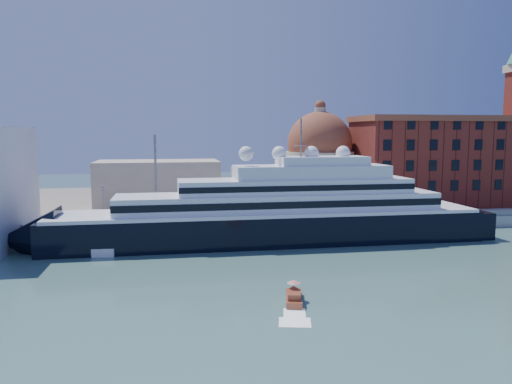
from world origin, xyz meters
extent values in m
plane|color=#355C58|center=(0.00, 0.00, 0.00)|extent=(400.00, 400.00, 0.00)
cube|color=gray|center=(0.00, 34.00, 1.25)|extent=(180.00, 10.00, 2.50)
cube|color=slate|center=(0.00, 75.00, 1.00)|extent=(260.00, 72.00, 2.00)
cube|color=slate|center=(0.00, 29.50, 3.10)|extent=(180.00, 0.10, 1.20)
cube|color=black|center=(1.02, 23.00, 2.31)|extent=(81.99, 12.61, 6.83)
cone|color=black|center=(-42.08, 23.00, 2.31)|extent=(10.51, 12.61, 12.61)
cube|color=black|center=(42.01, 23.00, 2.10)|extent=(6.31, 11.56, 6.31)
cube|color=white|center=(1.02, 23.00, 5.99)|extent=(79.89, 12.82, 0.63)
cube|color=white|center=(3.12, 23.00, 7.88)|extent=(60.97, 10.51, 3.15)
cube|color=black|center=(3.12, 17.74, 7.88)|extent=(60.97, 0.15, 1.26)
cube|color=white|center=(6.28, 23.00, 10.83)|extent=(44.15, 9.46, 2.73)
cube|color=white|center=(9.43, 23.00, 13.45)|extent=(29.43, 8.41, 2.52)
cube|color=white|center=(11.53, 23.00, 15.56)|extent=(16.82, 7.36, 1.68)
cylinder|color=slate|center=(7.33, 23.00, 19.97)|extent=(0.32, 0.32, 7.36)
sphere|color=white|center=(-3.18, 23.00, 17.03)|extent=(2.73, 2.73, 2.73)
sphere|color=white|center=(3.12, 23.00, 17.03)|extent=(2.73, 2.73, 2.73)
sphere|color=white|center=(9.43, 23.00, 17.03)|extent=(2.73, 2.73, 2.73)
sphere|color=white|center=(15.74, 23.00, 17.03)|extent=(2.73, 2.73, 2.73)
cube|color=white|center=(-32.65, 19.06, 0.61)|extent=(12.74, 5.76, 1.64)
cube|color=white|center=(-30.63, 18.77, 1.95)|extent=(4.41, 3.10, 1.23)
cube|color=maroon|center=(-2.57, -10.74, 0.34)|extent=(3.27, 6.14, 0.97)
cube|color=maroon|center=(-2.80, -11.69, 1.17)|extent=(2.09, 2.73, 0.78)
cylinder|color=slate|center=(-2.46, -10.27, 1.56)|extent=(0.06, 0.06, 1.56)
cone|color=red|center=(-2.46, -10.27, 2.44)|extent=(1.75, 1.75, 0.39)
cube|color=maroon|center=(52.00, 52.00, 13.00)|extent=(42.00, 18.00, 22.00)
cube|color=brown|center=(52.00, 52.00, 24.50)|extent=(43.00, 19.00, 1.50)
cylinder|color=beige|center=(22.00, 58.00, 9.00)|extent=(18.00, 18.00, 14.00)
sphere|color=brown|center=(22.00, 58.00, 18.00)|extent=(17.00, 17.00, 17.00)
cylinder|color=beige|center=(22.00, 58.00, 26.00)|extent=(3.00, 3.00, 3.00)
cube|color=beige|center=(8.00, 56.00, 7.00)|extent=(18.00, 14.00, 10.00)
cube|color=beige|center=(-20.00, 58.00, 8.00)|extent=(30.00, 16.00, 12.00)
cylinder|color=slate|center=(-30.00, 31.00, 6.50)|extent=(0.24, 0.24, 8.00)
cube|color=slate|center=(-30.00, 31.00, 10.60)|extent=(0.80, 0.30, 0.25)
cylinder|color=slate|center=(0.00, 31.00, 6.50)|extent=(0.24, 0.24, 8.00)
cube|color=slate|center=(0.00, 31.00, 10.60)|extent=(0.80, 0.30, 0.25)
cylinder|color=slate|center=(30.00, 31.00, 6.50)|extent=(0.24, 0.24, 8.00)
cube|color=slate|center=(30.00, 31.00, 10.60)|extent=(0.80, 0.30, 0.25)
cylinder|color=slate|center=(-20.00, 33.00, 11.50)|extent=(0.50, 0.50, 18.00)
camera|label=1|loc=(-17.71, -68.69, 20.70)|focal=35.00mm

